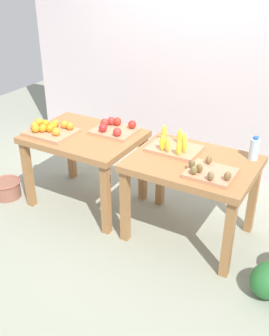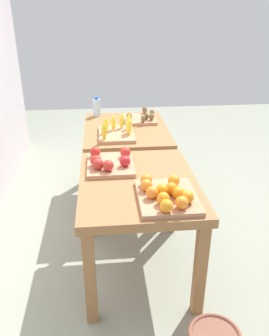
{
  "view_description": "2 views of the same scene",
  "coord_description": "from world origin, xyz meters",
  "px_view_note": "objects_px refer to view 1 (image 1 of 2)",
  "views": [
    {
      "loc": [
        1.63,
        -2.82,
        2.28
      ],
      "look_at": [
        0.0,
        -0.01,
        0.54
      ],
      "focal_mm": 43.06,
      "sensor_mm": 36.0,
      "label": 1
    },
    {
      "loc": [
        -2.65,
        0.23,
        1.85
      ],
      "look_at": [
        0.09,
        -0.04,
        0.54
      ],
      "focal_mm": 37.14,
      "sensor_mm": 36.0,
      "label": 2
    }
  ],
  "objects_px": {
    "display_table_left": "(85,145)",
    "display_table_right": "(192,172)",
    "orange_bin": "(51,129)",
    "kiwi_bin": "(209,172)",
    "banana_crate": "(174,146)",
    "water_bottle": "(254,149)",
    "apple_bin": "(114,128)",
    "wicker_basket": "(7,188)"
  },
  "relations": [
    {
      "from": "display_table_left",
      "to": "display_table_right",
      "type": "bearing_deg",
      "value": 0.0
    },
    {
      "from": "display_table_left",
      "to": "display_table_right",
      "type": "relative_size",
      "value": 1.0
    },
    {
      "from": "orange_bin",
      "to": "kiwi_bin",
      "type": "relative_size",
      "value": 1.18
    },
    {
      "from": "orange_bin",
      "to": "banana_crate",
      "type": "distance_m",
      "value": 1.21
    },
    {
      "from": "water_bottle",
      "to": "display_table_left",
      "type": "bearing_deg",
      "value": -169.78
    },
    {
      "from": "display_table_right",
      "to": "orange_bin",
      "type": "xyz_separation_m",
      "value": [
        -1.4,
        -0.14,
        0.15
      ]
    },
    {
      "from": "display_table_left",
      "to": "kiwi_bin",
      "type": "distance_m",
      "value": 1.34
    },
    {
      "from": "apple_bin",
      "to": "banana_crate",
      "type": "distance_m",
      "value": 0.68
    },
    {
      "from": "display_table_left",
      "to": "apple_bin",
      "type": "relative_size",
      "value": 2.6
    },
    {
      "from": "kiwi_bin",
      "to": "water_bottle",
      "type": "xyz_separation_m",
      "value": [
        0.22,
        0.45,
        0.07
      ]
    },
    {
      "from": "kiwi_bin",
      "to": "wicker_basket",
      "type": "height_order",
      "value": "kiwi_bin"
    },
    {
      "from": "apple_bin",
      "to": "water_bottle",
      "type": "relative_size",
      "value": 1.96
    },
    {
      "from": "kiwi_bin",
      "to": "display_table_right",
      "type": "bearing_deg",
      "value": 140.36
    },
    {
      "from": "kiwi_bin",
      "to": "wicker_basket",
      "type": "relative_size",
      "value": 1.25
    },
    {
      "from": "orange_bin",
      "to": "water_bottle",
      "type": "xyz_separation_m",
      "value": [
        1.83,
        0.42,
        0.05
      ]
    },
    {
      "from": "orange_bin",
      "to": "apple_bin",
      "type": "relative_size",
      "value": 1.11
    },
    {
      "from": "display_table_right",
      "to": "wicker_basket",
      "type": "relative_size",
      "value": 3.44
    },
    {
      "from": "apple_bin",
      "to": "water_bottle",
      "type": "distance_m",
      "value": 1.32
    },
    {
      "from": "banana_crate",
      "to": "water_bottle",
      "type": "distance_m",
      "value": 0.67
    },
    {
      "from": "display_table_left",
      "to": "orange_bin",
      "type": "bearing_deg",
      "value": -153.34
    },
    {
      "from": "banana_crate",
      "to": "display_table_left",
      "type": "bearing_deg",
      "value": -174.04
    },
    {
      "from": "display_table_right",
      "to": "apple_bin",
      "type": "xyz_separation_m",
      "value": [
        -0.89,
        0.19,
        0.15
      ]
    },
    {
      "from": "orange_bin",
      "to": "wicker_basket",
      "type": "xyz_separation_m",
      "value": [
        -0.51,
        -0.21,
        -0.7
      ]
    },
    {
      "from": "apple_bin",
      "to": "banana_crate",
      "type": "height_order",
      "value": "banana_crate"
    },
    {
      "from": "apple_bin",
      "to": "kiwi_bin",
      "type": "height_order",
      "value": "apple_bin"
    },
    {
      "from": "display_table_right",
      "to": "kiwi_bin",
      "type": "relative_size",
      "value": 2.76
    },
    {
      "from": "display_table_left",
      "to": "banana_crate",
      "type": "xyz_separation_m",
      "value": [
        0.9,
        0.09,
        0.15
      ]
    },
    {
      "from": "apple_bin",
      "to": "wicker_basket",
      "type": "xyz_separation_m",
      "value": [
        -1.02,
        -0.54,
        -0.7
      ]
    },
    {
      "from": "display_table_left",
      "to": "wicker_basket",
      "type": "xyz_separation_m",
      "value": [
        -0.79,
        -0.35,
        -0.55
      ]
    },
    {
      "from": "apple_bin",
      "to": "kiwi_bin",
      "type": "distance_m",
      "value": 1.15
    },
    {
      "from": "apple_bin",
      "to": "display_table_right",
      "type": "bearing_deg",
      "value": -11.81
    },
    {
      "from": "orange_bin",
      "to": "apple_bin",
      "type": "height_order",
      "value": "apple_bin"
    },
    {
      "from": "banana_crate",
      "to": "wicker_basket",
      "type": "xyz_separation_m",
      "value": [
        -1.69,
        -0.44,
        -0.7
      ]
    },
    {
      "from": "kiwi_bin",
      "to": "orange_bin",
      "type": "bearing_deg",
      "value": 179.08
    },
    {
      "from": "orange_bin",
      "to": "kiwi_bin",
      "type": "bearing_deg",
      "value": -0.92
    },
    {
      "from": "wicker_basket",
      "to": "orange_bin",
      "type": "bearing_deg",
      "value": 22.21
    },
    {
      "from": "display_table_right",
      "to": "water_bottle",
      "type": "height_order",
      "value": "water_bottle"
    },
    {
      "from": "display_table_left",
      "to": "kiwi_bin",
      "type": "relative_size",
      "value": 2.76
    },
    {
      "from": "orange_bin",
      "to": "apple_bin",
      "type": "bearing_deg",
      "value": 32.81
    },
    {
      "from": "display_table_left",
      "to": "water_bottle",
      "type": "bearing_deg",
      "value": 10.22
    },
    {
      "from": "display_table_left",
      "to": "banana_crate",
      "type": "bearing_deg",
      "value": 5.96
    },
    {
      "from": "banana_crate",
      "to": "water_bottle",
      "type": "height_order",
      "value": "water_bottle"
    }
  ]
}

